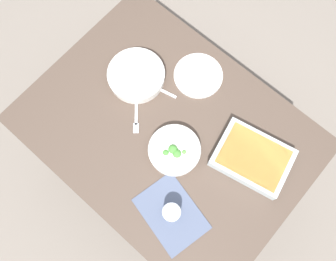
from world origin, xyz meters
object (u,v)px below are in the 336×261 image
Objects in this scene: broccoli_bowl at (174,150)px; baking_dish at (253,158)px; fork_on_table at (136,117)px; stew_bowl at (136,75)px; side_plate at (198,76)px; drink_cup at (171,213)px; spoon_by_stew at (154,86)px.

broccoli_bowl reaches higher than baking_dish.
baking_dish is 0.52m from fork_on_table.
stew_bowl is 1.16× the size of side_plate.
broccoli_bowl is 2.58× the size of drink_cup.
fork_on_table is (-0.12, 0.14, -0.03)m from stew_bowl.
drink_cup is 0.62m from side_plate.
fork_on_table is at bearing -2.43° from broccoli_bowl.
side_plate is at bearing -19.79° from baking_dish.
stew_bowl is 0.61m from baking_dish.
side_plate is at bearing -103.48° from fork_on_table.
baking_dish reaches higher than side_plate.
baking_dish is 1.94× the size of spoon_by_stew.
side_plate is (0.31, -0.54, -0.03)m from drink_cup.
baking_dish is 1.54× the size of side_plate.
side_plate is at bearing -136.51° from stew_bowl.
drink_cup is 0.59× the size of fork_on_table.
baking_dish is 0.40m from drink_cup.
drink_cup is at bearing 128.33° from broccoli_bowl.
stew_bowl is at bearing -48.18° from fork_on_table.
side_plate is (-0.20, -0.19, -0.03)m from stew_bowl.
fork_on_table is (-0.04, 0.16, -0.00)m from spoon_by_stew.
broccoli_bowl is 0.23m from fork_on_table.
broccoli_bowl is at bearing 177.57° from fork_on_table.
drink_cup is at bearing 119.83° from side_plate.
side_plate reaches higher than fork_on_table.
baking_dish is 3.99× the size of drink_cup.
drink_cup reaches higher than spoon_by_stew.
drink_cup is at bearing 145.72° from stew_bowl.
side_plate is 1.53× the size of fork_on_table.
fork_on_table is at bearing 103.76° from spoon_by_stew.
broccoli_bowl reaches higher than fork_on_table.
baking_dish is (-0.26, -0.19, 0.00)m from broccoli_bowl.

